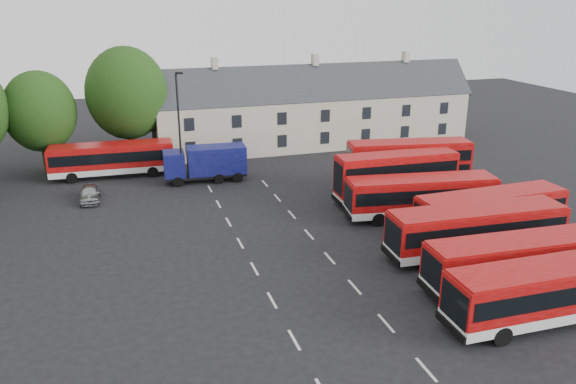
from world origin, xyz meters
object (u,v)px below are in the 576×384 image
at_px(bus_dd_south, 396,175).
at_px(lamppost, 180,127).
at_px(bus_row_a, 552,288).
at_px(silver_car, 90,193).
at_px(box_truck, 206,162).

bearing_deg(bus_dd_south, lamppost, 151.37).
distance_m(bus_row_a, silver_car, 34.93).
relative_size(box_truck, silver_car, 1.98).
distance_m(bus_dd_south, lamppost, 18.86).
height_order(bus_row_a, box_truck, bus_row_a).
distance_m(bus_row_a, lamppost, 32.05).
relative_size(box_truck, lamppost, 0.75).
bearing_deg(bus_row_a, silver_car, 132.15).
height_order(bus_row_a, bus_dd_south, bus_dd_south).
bearing_deg(box_truck, bus_row_a, -62.28).
xyz_separation_m(box_truck, silver_car, (-10.09, -2.37, -1.16)).
xyz_separation_m(bus_dd_south, box_truck, (-13.80, 10.03, -0.53)).
bearing_deg(bus_dd_south, box_truck, 145.83).
relative_size(bus_dd_south, lamppost, 1.01).
bearing_deg(bus_row_a, bus_dd_south, 88.23).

